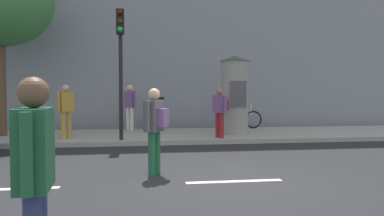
% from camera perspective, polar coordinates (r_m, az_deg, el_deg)
% --- Properties ---
extents(ground_plane, '(80.00, 80.00, 0.00)m').
position_cam_1_polar(ground_plane, '(7.36, 6.18, -10.61)').
color(ground_plane, '#232326').
extents(sidewalk_curb, '(36.00, 4.00, 0.15)m').
position_cam_1_polar(sidewalk_curb, '(14.15, -0.96, -4.01)').
color(sidewalk_curb, '#9E9B93').
rests_on(sidewalk_curb, ground_plane).
extents(lane_markings, '(25.80, 0.16, 0.01)m').
position_cam_1_polar(lane_markings, '(7.36, 6.18, -10.58)').
color(lane_markings, silver).
rests_on(lane_markings, ground_plane).
extents(building_backdrop, '(36.00, 5.00, 11.67)m').
position_cam_1_polar(building_backdrop, '(19.48, -2.93, 14.79)').
color(building_backdrop, gray).
rests_on(building_backdrop, ground_plane).
extents(traffic_light, '(0.24, 0.45, 4.00)m').
position_cam_1_polar(traffic_light, '(12.25, -10.39, 7.99)').
color(traffic_light, black).
rests_on(traffic_light, sidewalk_curb).
extents(poster_column, '(1.06, 1.06, 2.79)m').
position_cam_1_polar(poster_column, '(14.01, 6.24, 2.02)').
color(poster_column, gray).
rests_on(poster_column, sidewalk_curb).
extents(pedestrian_in_dark_shirt, '(0.27, 0.67, 1.77)m').
position_cam_1_polar(pedestrian_in_dark_shirt, '(3.32, -21.96, -8.15)').
color(pedestrian_in_dark_shirt, navy).
rests_on(pedestrian_in_dark_shirt, ground_plane).
extents(pedestrian_with_backpack, '(0.52, 0.60, 1.72)m').
position_cam_1_polar(pedestrian_with_backpack, '(7.76, -5.40, -2.17)').
color(pedestrian_with_backpack, '#1E5938').
rests_on(pedestrian_with_backpack, ground_plane).
extents(pedestrian_in_light_jacket, '(0.49, 0.47, 1.51)m').
position_cam_1_polar(pedestrian_in_light_jacket, '(14.85, -5.02, -0.03)').
color(pedestrian_in_light_jacket, black).
rests_on(pedestrian_in_light_jacket, sidewalk_curb).
extents(pedestrian_with_bag, '(0.47, 0.45, 1.73)m').
position_cam_1_polar(pedestrian_with_bag, '(13.07, -17.89, 0.14)').
color(pedestrian_with_bag, '#B78C33').
rests_on(pedestrian_with_bag, sidewalk_curb).
extents(pedestrian_near_pole, '(0.46, 0.44, 1.77)m').
position_cam_1_polar(pedestrian_near_pole, '(15.32, -9.05, 0.62)').
color(pedestrian_near_pole, silver).
rests_on(pedestrian_near_pole, sidewalk_curb).
extents(pedestrian_in_red_top, '(0.50, 0.64, 1.62)m').
position_cam_1_polar(pedestrian_in_red_top, '(12.70, 4.14, -0.01)').
color(pedestrian_in_red_top, maroon).
rests_on(pedestrian_in_red_top, sidewalk_curb).
extents(bicycle_leaning, '(1.77, 0.21, 1.09)m').
position_cam_1_polar(bicycle_leaning, '(15.97, 7.20, -1.62)').
color(bicycle_leaning, black).
rests_on(bicycle_leaning, sidewalk_curb).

